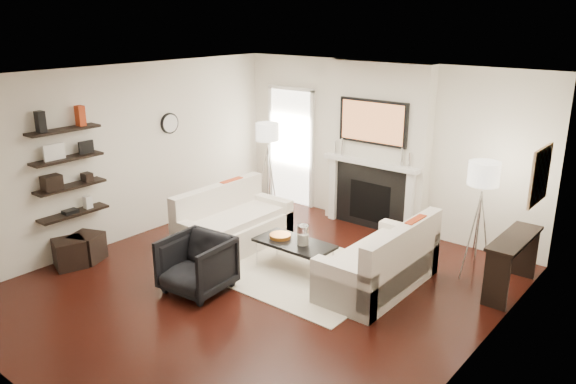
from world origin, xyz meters
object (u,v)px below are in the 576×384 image
Objects in this scene: armchair at (197,262)px; lamp_right_shade at (484,173)px; loveseat_left_base at (235,234)px; loveseat_right_base at (378,272)px; ottoman_near at (87,247)px; coffee_table at (294,243)px; lamp_left_shade at (267,132)px.

lamp_right_shade is (2.59, 2.63, 1.05)m from armchair.
loveseat_right_base is (2.36, 0.21, 0.00)m from loveseat_left_base.
loveseat_left_base is 2.14m from ottoman_near.
coffee_table is at bearing -145.43° from lamp_right_shade.
lamp_right_shade is (2.00, 1.38, 1.05)m from coffee_table.
armchair is 3.33m from lamp_left_shade.
loveseat_right_base is 3.56m from lamp_left_shade.
loveseat_left_base is 3.69m from lamp_right_shade.
lamp_right_shade reaches higher than armchair.
loveseat_left_base is 4.50× the size of lamp_right_shade.
ottoman_near is (-4.52, -3.01, -1.25)m from lamp_right_shade.
lamp_right_shade is at bearing 22.27° from loveseat_left_base.
lamp_right_shade is (0.85, 1.10, 1.24)m from loveseat_right_base.
armchair is 1.99× the size of lamp_right_shade.
lamp_left_shade is 3.91m from lamp_right_shade.
lamp_left_shade and lamp_right_shade have the same top height.
loveseat_right_base is 2.26× the size of armchair.
lamp_left_shade is 3.54m from ottoman_near.
lamp_left_shade reaches higher than coffee_table.
armchair is (-1.75, -1.53, 0.19)m from loveseat_right_base.
loveseat_right_base reaches higher than ottoman_near.
lamp_right_shade reaches higher than ottoman_near.
coffee_table is (-1.16, -0.28, 0.19)m from loveseat_right_base.
lamp_left_shade is at bearing 156.16° from loveseat_right_base.
lamp_left_shade is at bearing 113.75° from loveseat_left_base.
coffee_table is (1.21, -0.07, 0.19)m from loveseat_left_base.
loveseat_right_base is at bearing -23.84° from lamp_left_shade.
loveseat_left_base is 2.11m from lamp_left_shade.
loveseat_left_base reaches higher than ottoman_near.
lamp_right_shade is (3.90, -0.25, 0.00)m from lamp_left_shade.
loveseat_left_base is 1.00× the size of loveseat_right_base.
lamp_right_shade is 5.57m from ottoman_near.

